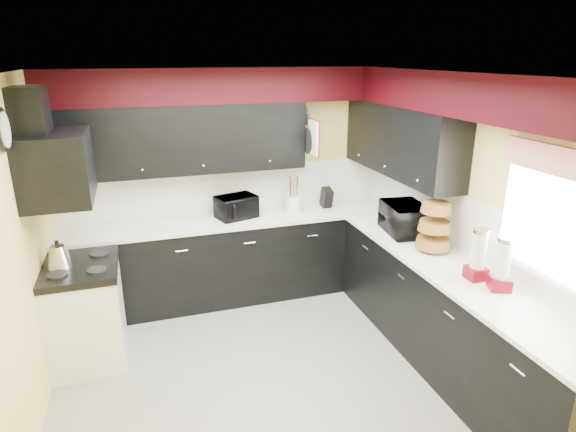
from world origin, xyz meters
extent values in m
plane|color=gray|center=(0.00, 0.00, 0.00)|extent=(3.60, 3.60, 0.00)
cube|color=#E0C666|center=(0.00, 1.80, 1.25)|extent=(3.60, 0.06, 2.50)
cube|color=#E0C666|center=(1.80, 0.00, 1.25)|extent=(0.06, 3.60, 2.50)
cube|color=#E0C666|center=(-1.80, 0.00, 1.25)|extent=(0.06, 3.60, 2.50)
cube|color=white|center=(0.00, 0.00, 2.50)|extent=(3.60, 3.60, 0.06)
cube|color=black|center=(0.00, 1.50, 0.45)|extent=(3.60, 0.60, 0.90)
cube|color=black|center=(1.50, -0.30, 0.45)|extent=(0.60, 3.00, 0.90)
cube|color=white|center=(0.00, 1.50, 0.92)|extent=(3.62, 0.64, 0.04)
cube|color=white|center=(1.50, -0.30, 0.92)|extent=(0.64, 3.02, 0.04)
cube|color=white|center=(0.00, 1.79, 1.19)|extent=(3.60, 0.02, 0.50)
cube|color=white|center=(1.79, 0.00, 1.19)|extent=(0.02, 3.60, 0.50)
cube|color=black|center=(-0.50, 1.62, 1.80)|extent=(2.60, 0.35, 0.70)
cube|color=black|center=(1.62, 0.90, 1.80)|extent=(0.35, 1.80, 0.70)
cube|color=black|center=(0.00, 1.62, 2.33)|extent=(3.60, 0.36, 0.35)
cube|color=black|center=(1.62, -0.18, 2.33)|extent=(0.36, 3.24, 0.35)
cube|color=white|center=(-1.50, 0.75, 0.43)|extent=(0.60, 0.75, 0.86)
cube|color=black|center=(-1.50, 0.75, 0.89)|extent=(0.62, 0.77, 0.06)
cube|color=black|center=(-1.55, 0.75, 1.78)|extent=(0.50, 0.78, 0.55)
cube|color=black|center=(-1.68, 0.75, 2.20)|extent=(0.24, 0.40, 0.40)
cube|color=red|center=(1.73, -0.90, 1.95)|extent=(0.04, 0.88, 0.20)
cube|color=white|center=(0.83, 1.30, 1.80)|extent=(0.03, 0.26, 0.35)
imported|color=black|center=(0.04, 1.50, 1.06)|extent=(0.49, 0.45, 0.24)
imported|color=black|center=(1.52, 0.53, 1.09)|extent=(0.43, 0.57, 0.29)
cylinder|color=silver|center=(0.69, 1.51, 1.03)|extent=(0.22, 0.22, 0.18)
cube|color=black|center=(1.10, 1.54, 1.05)|extent=(0.10, 0.14, 0.23)
camera|label=1|loc=(-0.95, -3.37, 2.63)|focal=30.00mm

